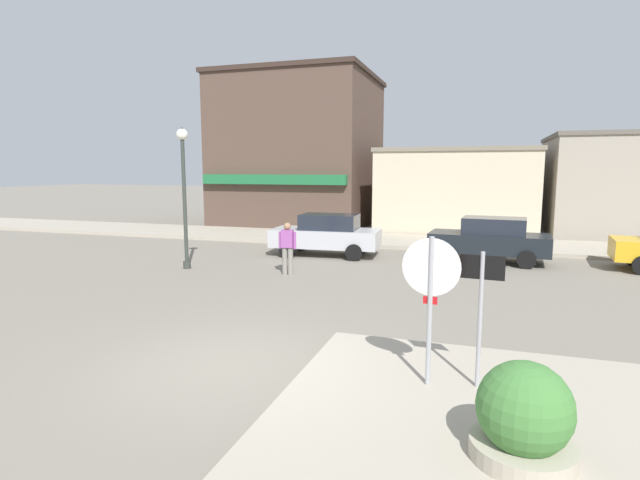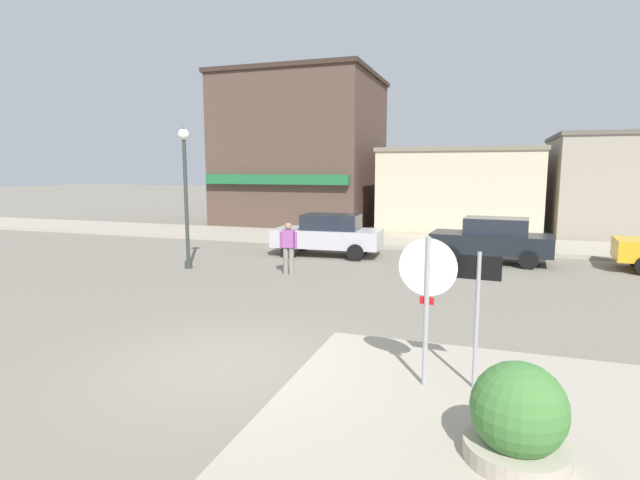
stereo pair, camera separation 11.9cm
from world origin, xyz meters
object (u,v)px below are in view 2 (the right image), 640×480
object	(u,v)px
parked_car_second	(492,239)
lamp_post	(185,177)
stop_sign	(427,292)
pedestrian_crossing_near	(288,247)
one_way_sign	(477,306)
planter	(518,424)
parked_car_nearest	(328,234)

from	to	relation	value
parked_car_second	lamp_post	bearing A→B (deg)	-155.29
stop_sign	lamp_post	bearing A→B (deg)	140.84
stop_sign	lamp_post	distance (m)	11.02
stop_sign	pedestrian_crossing_near	world-z (taller)	stop_sign
one_way_sign	parked_car_second	size ratio (longest dim) A/B	0.51
parked_car_second	pedestrian_crossing_near	world-z (taller)	pedestrian_crossing_near
planter	stop_sign	bearing A→B (deg)	126.06
stop_sign	planter	world-z (taller)	stop_sign
one_way_sign	parked_car_nearest	xyz separation A→B (m)	(-5.55, 10.56, -0.52)
one_way_sign	pedestrian_crossing_near	size ratio (longest dim) A/B	1.30
parked_car_nearest	parked_car_second	bearing A→B (deg)	5.23
stop_sign	parked_car_nearest	world-z (taller)	stop_sign
one_way_sign	pedestrian_crossing_near	distance (m)	8.93
planter	lamp_post	bearing A→B (deg)	138.59
stop_sign	planter	xyz separation A→B (m)	(1.16, -1.59, -0.96)
stop_sign	parked_car_nearest	distance (m)	11.78
parked_car_second	pedestrian_crossing_near	distance (m)	7.26
parked_car_nearest	pedestrian_crossing_near	xyz separation A→B (m)	(-0.11, -3.67, 0.06)
parked_car_nearest	parked_car_second	distance (m)	5.83
stop_sign	parked_car_nearest	size ratio (longest dim) A/B	0.56
planter	lamp_post	size ratio (longest dim) A/B	0.27
one_way_sign	parked_car_second	world-z (taller)	one_way_sign
stop_sign	one_way_sign	size ratio (longest dim) A/B	1.10
lamp_post	parked_car_nearest	distance (m)	5.66
stop_sign	pedestrian_crossing_near	bearing A→B (deg)	125.33
one_way_sign	planter	size ratio (longest dim) A/B	1.71
lamp_post	one_way_sign	bearing A→B (deg)	-36.47
stop_sign	lamp_post	xyz separation A→B (m)	(-8.47, 6.90, 1.44)
planter	one_way_sign	bearing A→B (deg)	105.54
lamp_post	parked_car_second	world-z (taller)	lamp_post
planter	parked_car_nearest	distance (m)	13.69
one_way_sign	lamp_post	distance (m)	11.50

